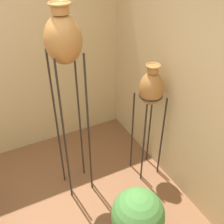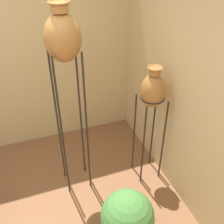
# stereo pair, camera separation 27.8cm
# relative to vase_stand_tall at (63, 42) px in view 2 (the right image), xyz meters

# --- Properties ---
(wall_right) EXTENTS (0.06, 7.56, 2.70)m
(wall_right) POSITION_rel_vase_stand_tall_xyz_m (1.09, -0.77, -0.41)
(wall_right) COLOR #D1B784
(wall_right) RESTS_ON ground_plane
(vase_stand_tall) EXTENTS (0.33, 0.33, 2.10)m
(vase_stand_tall) POSITION_rel_vase_stand_tall_xyz_m (0.00, 0.00, 0.00)
(vase_stand_tall) COLOR #28231E
(vase_stand_tall) RESTS_ON ground_plane
(vase_stand_medium) EXTENTS (0.27, 0.27, 1.46)m
(vase_stand_medium) POSITION_rel_vase_stand_tall_xyz_m (0.85, -0.15, -0.60)
(vase_stand_medium) COLOR #28231E
(vase_stand_medium) RESTS_ON ground_plane
(potted_plant) EXTENTS (0.51, 0.51, 0.62)m
(potted_plant) POSITION_rel_vase_stand_tall_xyz_m (0.27, -0.91, -1.43)
(potted_plant) COLOR olive
(potted_plant) RESTS_ON ground_plane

